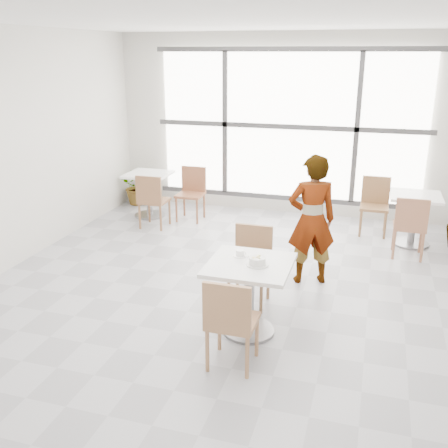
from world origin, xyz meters
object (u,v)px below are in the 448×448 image
(chair_near, at_px, (230,318))
(bg_table_left, at_px, (149,188))
(bg_table_right, at_px, (414,212))
(bg_chair_left_near, at_px, (152,198))
(main_table, at_px, (249,285))
(bg_chair_right_near, at_px, (410,223))
(bg_chair_left_far, at_px, (192,190))
(bg_chair_right_far, at_px, (375,201))
(oatmeal_bowl, at_px, (257,261))
(plant_left, at_px, (138,186))
(coffee_cup, at_px, (240,254))
(chair_far, at_px, (251,259))
(person, at_px, (312,220))

(chair_near, xyz_separation_m, bg_table_left, (-2.56, 3.89, -0.01))
(bg_table_right, relative_size, bg_chair_left_near, 0.86)
(main_table, xyz_separation_m, bg_chair_right_near, (1.59, 2.50, -0.02))
(chair_near, xyz_separation_m, bg_chair_right_near, (1.60, 3.16, 0.00))
(bg_chair_left_far, xyz_separation_m, bg_chair_right_far, (2.94, 0.14, 0.00))
(bg_chair_left_far, distance_m, bg_chair_right_far, 2.94)
(oatmeal_bowl, relative_size, plant_left, 0.30)
(bg_chair_left_near, distance_m, bg_chair_right_near, 3.84)
(bg_table_left, bearing_deg, bg_chair_left_far, 6.80)
(bg_chair_left_near, bearing_deg, bg_chair_right_near, 177.67)
(coffee_cup, distance_m, bg_table_left, 3.94)
(coffee_cup, distance_m, bg_chair_right_near, 2.94)
(chair_far, xyz_separation_m, bg_chair_right_near, (1.74, 1.83, 0.00))
(person, distance_m, bg_table_left, 3.51)
(chair_far, xyz_separation_m, bg_chair_left_far, (-1.67, 2.64, 0.00))
(coffee_cup, bearing_deg, bg_chair_right_near, 53.92)
(main_table, bearing_deg, bg_chair_left_far, 118.75)
(chair_near, relative_size, chair_far, 1.00)
(bg_chair_left_near, bearing_deg, bg_chair_right_far, -166.64)
(coffee_cup, height_order, bg_chair_left_far, bg_chair_left_far)
(bg_table_left, relative_size, bg_table_right, 1.00)
(main_table, xyz_separation_m, oatmeal_bowl, (0.08, -0.03, 0.27))
(bg_table_right, bearing_deg, coffee_cup, -121.44)
(chair_far, relative_size, bg_table_right, 1.16)
(chair_near, bearing_deg, person, -101.48)
(bg_table_right, relative_size, bg_chair_left_far, 0.86)
(main_table, bearing_deg, chair_near, -90.38)
(chair_far, distance_m, bg_chair_left_far, 3.13)
(oatmeal_bowl, distance_m, bg_chair_right_near, 2.97)
(coffee_cup, xyz_separation_m, bg_table_right, (1.80, 2.95, -0.29))
(bg_chair_right_near, distance_m, bg_chair_right_far, 1.07)
(chair_near, bearing_deg, coffee_cup, -80.88)
(bg_table_right, height_order, bg_chair_right_near, bg_chair_right_near)
(coffee_cup, relative_size, person, 0.10)
(oatmeal_bowl, bearing_deg, bg_table_right, 63.01)
(person, relative_size, bg_chair_right_far, 1.81)
(plant_left, bearing_deg, coffee_cup, -51.68)
(chair_near, xyz_separation_m, bg_chair_left_near, (-2.24, 3.32, 0.00))
(oatmeal_bowl, bearing_deg, main_table, 158.97)
(chair_far, distance_m, bg_table_right, 3.02)
(person, relative_size, plant_left, 2.29)
(bg_table_left, xyz_separation_m, bg_chair_left_near, (0.32, -0.57, 0.01))
(bg_table_left, relative_size, bg_chair_right_near, 0.86)
(person, xyz_separation_m, bg_table_right, (1.26, 1.71, -0.30))
(chair_far, relative_size, oatmeal_bowl, 4.14)
(bg_chair_right_far, bearing_deg, chair_far, -114.40)
(coffee_cup, distance_m, bg_table_right, 3.47)
(chair_far, xyz_separation_m, coffee_cup, (0.02, -0.54, 0.28))
(chair_near, relative_size, bg_chair_right_near, 1.00)
(bg_chair_right_near, bearing_deg, bg_chair_right_far, -63.51)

